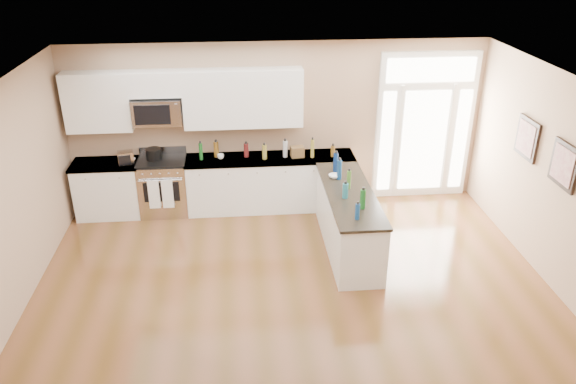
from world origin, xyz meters
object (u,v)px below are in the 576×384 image
(kitchen_range, at_px, (164,186))
(peninsula_cabinet, at_px, (348,222))
(toaster_oven, at_px, (126,158))
(stockpot, at_px, (154,153))

(kitchen_range, bearing_deg, peninsula_cabinet, -26.66)
(toaster_oven, bearing_deg, kitchen_range, -4.83)
(stockpot, bearing_deg, toaster_oven, -162.19)
(kitchen_range, relative_size, stockpot, 4.18)
(peninsula_cabinet, bearing_deg, toaster_oven, 158.18)
(peninsula_cabinet, bearing_deg, kitchen_range, 153.34)
(stockpot, distance_m, toaster_oven, 0.45)
(peninsula_cabinet, distance_m, stockpot, 3.42)
(stockpot, height_order, toaster_oven, toaster_oven)
(toaster_oven, bearing_deg, stockpot, 5.47)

